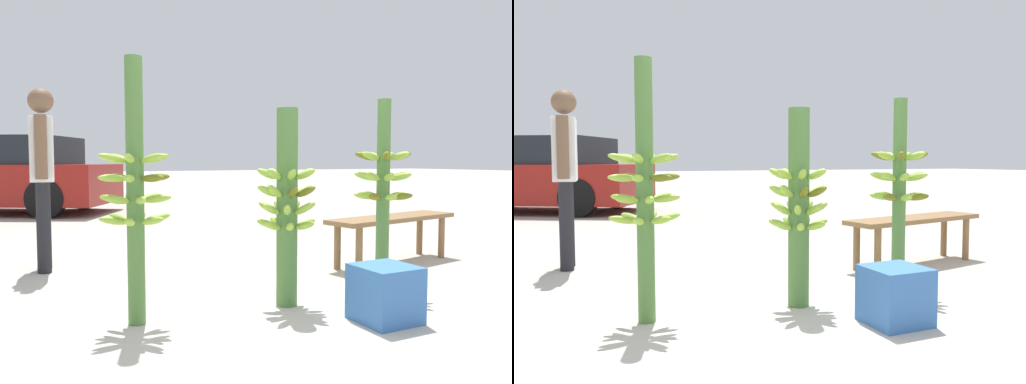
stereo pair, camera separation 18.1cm
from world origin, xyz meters
TOP-DOWN VIEW (x-y plane):
  - ground_plane at (0.00, 0.00)m, footprint 80.00×80.00m
  - banana_stalk_left at (-0.89, 0.33)m, footprint 0.43×0.43m
  - banana_stalk_center at (0.09, 0.26)m, footprint 0.41×0.41m
  - banana_stalk_right at (0.91, 0.27)m, footprint 0.43×0.43m
  - vendor_person at (-1.27, 2.11)m, footprint 0.22×0.61m
  - market_bench at (1.65, 0.98)m, footprint 1.50×0.59m
  - parked_car at (-1.59, 7.59)m, footprint 4.32×3.51m
  - produce_crate at (0.44, -0.29)m, footprint 0.34×0.34m

SIDE VIEW (x-z plane):
  - ground_plane at x=0.00m, z-range 0.00..0.00m
  - produce_crate at x=0.44m, z-range 0.00..0.34m
  - market_bench at x=1.65m, z-range 0.15..0.59m
  - banana_stalk_center at x=0.09m, z-range 0.01..1.31m
  - parked_car at x=-1.59m, z-range -0.02..1.36m
  - banana_stalk_right at x=0.91m, z-range 0.06..1.46m
  - banana_stalk_left at x=-0.89m, z-range 0.01..1.56m
  - vendor_person at x=-1.27m, z-range 0.15..1.72m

